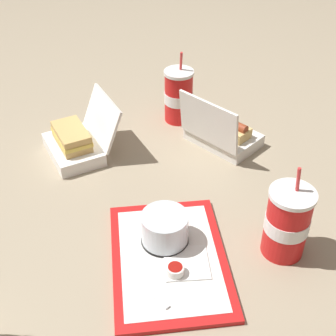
# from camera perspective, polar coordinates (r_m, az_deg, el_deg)

# --- Properties ---
(ground_plane) EXTENTS (3.20, 3.20, 0.00)m
(ground_plane) POSITION_cam_1_polar(r_m,az_deg,el_deg) (1.33, -0.73, -0.67)
(ground_plane) COLOR gray
(food_tray) EXTENTS (0.39, 0.28, 0.01)m
(food_tray) POSITION_cam_1_polar(r_m,az_deg,el_deg) (1.09, -0.05, -11.05)
(food_tray) COLOR red
(food_tray) RESTS_ON ground_plane
(cake_container) EXTENTS (0.11, 0.11, 0.08)m
(cake_container) POSITION_cam_1_polar(r_m,az_deg,el_deg) (1.10, -0.40, -7.46)
(cake_container) COLOR black
(cake_container) RESTS_ON food_tray
(ketchup_cup) EXTENTS (0.04, 0.04, 0.02)m
(ketchup_cup) POSITION_cam_1_polar(r_m,az_deg,el_deg) (1.04, 0.88, -12.34)
(ketchup_cup) COLOR white
(ketchup_cup) RESTS_ON food_tray
(napkin_stack) EXTENTS (0.10, 0.10, 0.00)m
(napkin_stack) POSITION_cam_1_polar(r_m,az_deg,el_deg) (1.07, 2.26, -11.50)
(napkin_stack) COLOR white
(napkin_stack) RESTS_ON food_tray
(plastic_fork) EXTENTS (0.09, 0.08, 0.00)m
(plastic_fork) POSITION_cam_1_polar(r_m,az_deg,el_deg) (1.02, -2.10, -14.79)
(plastic_fork) COLOR white
(plastic_fork) RESTS_ON food_tray
(clamshell_hotdog_back) EXTENTS (0.26, 0.26, 0.18)m
(clamshell_hotdog_back) POSITION_cam_1_polar(r_m,az_deg,el_deg) (1.44, 6.58, 4.35)
(clamshell_hotdog_back) COLOR white
(clamshell_hotdog_back) RESTS_ON ground_plane
(clamshell_sandwich_right) EXTENTS (0.26, 0.26, 0.17)m
(clamshell_sandwich_right) POSITION_cam_1_polar(r_m,az_deg,el_deg) (1.41, -11.14, 3.15)
(clamshell_sandwich_right) COLOR white
(clamshell_sandwich_right) RESTS_ON ground_plane
(soda_cup_left) EXTENTS (0.10, 0.10, 0.24)m
(soda_cup_left) POSITION_cam_1_polar(r_m,az_deg,el_deg) (1.53, 1.29, 8.79)
(soda_cup_left) COLOR red
(soda_cup_left) RESTS_ON ground_plane
(soda_cup_back) EXTENTS (0.10, 0.10, 0.24)m
(soda_cup_back) POSITION_cam_1_polar(r_m,az_deg,el_deg) (1.09, 14.31, -6.46)
(soda_cup_back) COLOR red
(soda_cup_back) RESTS_ON ground_plane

